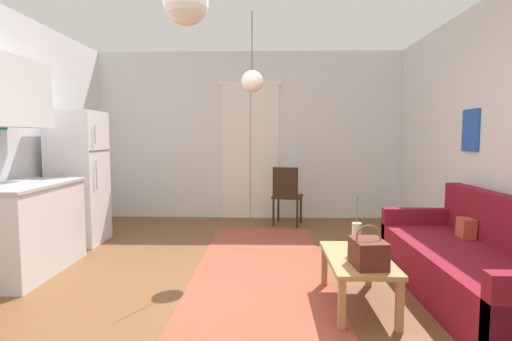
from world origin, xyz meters
The scene contains 12 objects.
ground_plane centered at (0.00, 0.00, -0.05)m, with size 5.53×7.45×0.10m, color brown.
wall_back centered at (0.00, 3.47, 1.36)m, with size 5.13×0.13×2.73m.
area_rug centered at (0.24, 0.73, 0.01)m, with size 1.32×3.72×0.01m, color #9E4733.
couch centered at (2.05, 0.16, 0.27)m, with size 0.82×2.11×0.86m.
coffee_table centered at (1.02, 0.02, 0.35)m, with size 0.48×0.91×0.40m.
bamboo_vase centered at (1.03, 0.12, 0.53)m, with size 0.08×0.08×0.47m.
handbag centered at (1.04, -0.21, 0.51)m, with size 0.25×0.31×0.31m.
refrigerator centered at (-2.07, 1.81, 0.83)m, with size 0.59×0.61×1.67m.
kitchen_counter centered at (-2.10, 0.70, 0.80)m, with size 0.63×1.21×2.12m.
accent_chair centered at (0.60, 2.84, 0.50)m, with size 0.50×0.49×0.90m.
pendant_lamp_near centered at (-0.19, -0.65, 2.15)m, with size 0.27×0.27×0.71m.
pendant_lamp_far centered at (0.13, 1.38, 1.96)m, with size 0.25×0.25×0.89m.
Camera 1 is at (0.30, -3.05, 1.36)m, focal length 27.60 mm.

